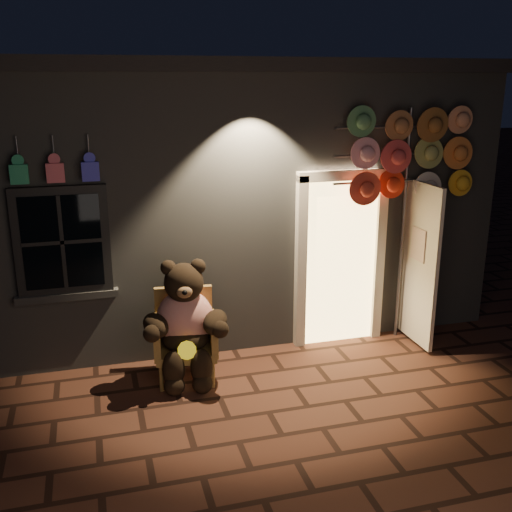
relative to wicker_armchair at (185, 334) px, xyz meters
name	(u,v)px	position (x,y,z in m)	size (l,w,h in m)	color
ground	(269,412)	(0.67, -1.03, -0.49)	(60.00, 60.00, 0.00)	#522D1F
shop_building	(195,179)	(0.67, 2.96, 1.24)	(7.30, 5.95, 3.51)	slate
wicker_armchair	(185,334)	(0.00, 0.00, 0.00)	(0.74, 0.69, 0.99)	olive
teddy_bear	(185,323)	(-0.01, -0.13, 0.19)	(1.00, 0.82, 1.38)	red
hat_rack	(412,157)	(2.81, 0.24, 1.85)	(1.79, 0.22, 2.93)	#59595E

